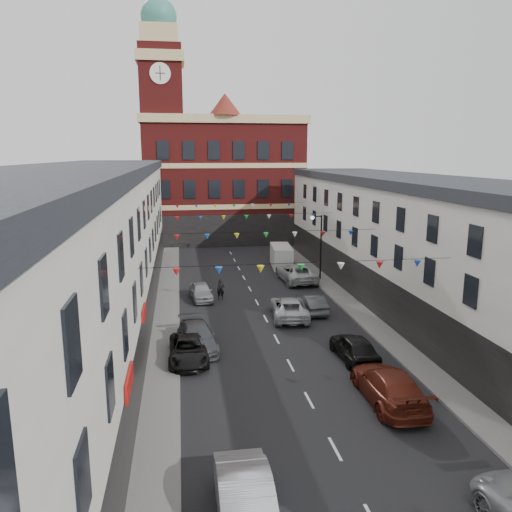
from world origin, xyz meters
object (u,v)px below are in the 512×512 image
car_left_d (197,337)px  white_van (281,256)px  car_right_f (296,273)px  car_right_c (389,386)px  moving_car (289,307)px  car_left_e (201,291)px  car_right_e (312,303)px  pedestrian (221,289)px  car_left_b (246,505)px  car_left_c (189,349)px  street_lamp (318,238)px  car_right_d (354,347)px

car_left_d → white_van: 22.87m
car_right_f → white_van: (-0.12, 6.14, 0.27)m
car_right_c → moving_car: bearing=-80.3°
car_right_c → car_left_e: bearing=-65.3°
car_right_c → white_van: bearing=-90.4°
car_right_e → pedestrian: (-6.33, 4.21, 0.16)m
pedestrian → car_left_b: bearing=-84.3°
car_left_c → car_right_c: bearing=-34.1°
car_right_f → car_left_e: bearing=23.3°
car_left_c → car_left_e: (1.22, 11.90, 0.02)m
car_left_b → white_van: (8.41, 35.74, 0.27)m
car_left_d → car_right_c: car_right_c is taller
car_right_e → car_right_f: size_ratio=0.68×
car_left_d → street_lamp: bearing=46.3°
car_right_c → car_right_f: size_ratio=0.95×
car_right_f → white_van: size_ratio=1.20×
car_left_b → white_van: white_van is taller
car_right_f → white_van: white_van is taller
car_left_c → car_right_f: 19.24m
car_right_d → pedestrian: pedestrian is taller
car_right_d → moving_car: 8.09m
street_lamp → car_right_c: size_ratio=1.07×
car_left_c → car_right_e: size_ratio=1.17×
car_right_d → car_right_e: bearing=-91.3°
car_left_e → moving_car: size_ratio=0.75×
car_left_b → car_right_d: car_left_b is taller
car_right_c → car_right_d: car_right_c is taller
car_right_c → car_left_c: bearing=-33.2°
car_right_c → car_right_f: (0.92, 22.67, 0.01)m
car_left_b → moving_car: 20.51m
white_van → car_left_c: bearing=-108.5°
car_left_b → car_right_c: car_right_c is taller
car_left_b → white_van: bearing=76.8°
moving_car → car_right_d: bearing=110.6°
car_right_e → pedestrian: bearing=-35.4°
car_right_c → car_right_d: 4.92m
car_right_e → moving_car: 2.14m
car_left_d → car_right_e: bearing=28.3°
car_right_c → white_van: 28.82m
car_left_e → street_lamp: bearing=16.9°
car_left_c → moving_car: bearing=42.5°
car_right_c → moving_car: size_ratio=1.06×
moving_car → street_lamp: bearing=-109.7°
car_left_c → car_right_c: (9.10, -6.25, 0.16)m
street_lamp → car_right_c: street_lamp is taller
car_left_c → car_right_e: (9.10, 7.49, 0.01)m
street_lamp → pedestrian: 10.88m
white_van → pedestrian: (-7.13, -10.86, -0.26)m
car_right_d → car_right_e: car_right_d is taller
car_left_c → car_left_b: bearing=-83.2°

